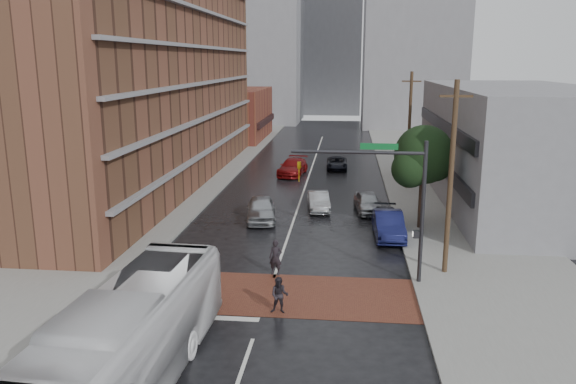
% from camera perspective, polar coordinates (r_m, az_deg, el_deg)
% --- Properties ---
extents(ground, '(160.00, 160.00, 0.00)m').
position_cam_1_polar(ground, '(26.84, -2.16, -10.73)').
color(ground, black).
rests_on(ground, ground).
extents(crosswalk, '(14.00, 5.00, 0.02)m').
position_cam_1_polar(crosswalk, '(27.29, -2.01, -10.29)').
color(crosswalk, brown).
rests_on(crosswalk, ground).
extents(sidewalk_west, '(9.00, 90.00, 0.15)m').
position_cam_1_polar(sidewalk_west, '(52.64, -10.74, 1.14)').
color(sidewalk_west, gray).
rests_on(sidewalk_west, ground).
extents(sidewalk_east, '(9.00, 90.00, 0.15)m').
position_cam_1_polar(sidewalk_east, '(51.06, 14.83, 0.55)').
color(sidewalk_east, gray).
rests_on(sidewalk_east, ground).
extents(apartment_block, '(10.00, 44.00, 28.00)m').
position_cam_1_polar(apartment_block, '(51.45, -14.54, 16.29)').
color(apartment_block, brown).
rests_on(apartment_block, ground).
extents(storefront_west, '(8.00, 16.00, 7.00)m').
position_cam_1_polar(storefront_west, '(80.14, -5.25, 7.89)').
color(storefront_west, brown).
rests_on(storefront_west, ground).
extents(building_east, '(11.00, 26.00, 9.00)m').
position_cam_1_polar(building_east, '(46.56, 22.16, 4.36)').
color(building_east, gray).
rests_on(building_east, ground).
extents(distant_tower_west, '(18.00, 16.00, 32.00)m').
position_cam_1_polar(distant_tower_west, '(103.89, -3.87, 16.02)').
color(distant_tower_west, gray).
rests_on(distant_tower_west, ground).
extents(distant_tower_east, '(16.00, 14.00, 36.00)m').
position_cam_1_polar(distant_tower_east, '(97.09, 12.75, 17.12)').
color(distant_tower_east, gray).
rests_on(distant_tower_east, ground).
extents(distant_tower_center, '(12.00, 10.00, 24.00)m').
position_cam_1_polar(distant_tower_center, '(119.32, 4.44, 13.73)').
color(distant_tower_center, gray).
rests_on(distant_tower_center, ground).
extents(street_tree, '(4.20, 4.10, 6.90)m').
position_cam_1_polar(street_tree, '(37.15, 13.63, 3.31)').
color(street_tree, '#332319').
rests_on(street_tree, ground).
extents(signal_mast, '(6.50, 0.30, 7.20)m').
position_cam_1_polar(signal_mast, '(27.56, 10.63, 0.08)').
color(signal_mast, '#2D2D33').
rests_on(signal_mast, ground).
extents(utility_pole_near, '(1.60, 0.26, 10.00)m').
position_cam_1_polar(utility_pole_near, '(29.32, 16.20, 1.38)').
color(utility_pole_near, '#473321').
rests_on(utility_pole_near, ground).
extents(utility_pole_far, '(1.60, 0.26, 10.00)m').
position_cam_1_polar(utility_pole_far, '(48.89, 12.21, 6.18)').
color(utility_pole_far, '#473321').
rests_on(utility_pole_far, ground).
extents(transit_bus, '(3.63, 12.93, 3.56)m').
position_cam_1_polar(transit_bus, '(19.83, -16.24, -14.70)').
color(transit_bus, silver).
rests_on(transit_bus, ground).
extents(pedestrian_a, '(0.74, 0.54, 1.88)m').
position_cam_1_polar(pedestrian_a, '(29.24, -1.27, -6.67)').
color(pedestrian_a, black).
rests_on(pedestrian_a, ground).
extents(pedestrian_b, '(0.84, 0.67, 1.67)m').
position_cam_1_polar(pedestrian_b, '(25.04, -0.87, -10.45)').
color(pedestrian_b, black).
rests_on(pedestrian_b, ground).
extents(car_travel_a, '(2.69, 5.16, 1.68)m').
position_cam_1_polar(car_travel_a, '(38.98, -2.76, -1.73)').
color(car_travel_a, '#ACB0B4').
rests_on(car_travel_a, ground).
extents(car_travel_b, '(2.02, 4.38, 1.39)m').
position_cam_1_polar(car_travel_b, '(41.72, 3.13, -0.94)').
color(car_travel_b, '#A8ACAF').
rests_on(car_travel_b, ground).
extents(car_travel_c, '(2.89, 5.68, 1.58)m').
position_cam_1_polar(car_travel_c, '(54.55, 0.48, 2.56)').
color(car_travel_c, maroon).
rests_on(car_travel_c, ground).
extents(suv_travel, '(2.17, 4.53, 1.25)m').
position_cam_1_polar(suv_travel, '(57.73, 4.99, 2.93)').
color(suv_travel, black).
rests_on(suv_travel, ground).
extents(car_parked_near, '(1.93, 5.05, 1.64)m').
position_cam_1_polar(car_parked_near, '(35.82, 10.18, -3.31)').
color(car_parked_near, '#15194A').
rests_on(car_parked_near, ground).
extents(car_parked_mid, '(1.79, 4.37, 1.26)m').
position_cam_1_polar(car_parked_mid, '(37.81, 9.96, -2.72)').
color(car_parked_mid, black).
rests_on(car_parked_mid, ground).
extents(car_parked_far, '(2.27, 4.54, 1.49)m').
position_cam_1_polar(car_parked_far, '(41.56, 8.10, -1.04)').
color(car_parked_far, '#9DA1A4').
rests_on(car_parked_far, ground).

